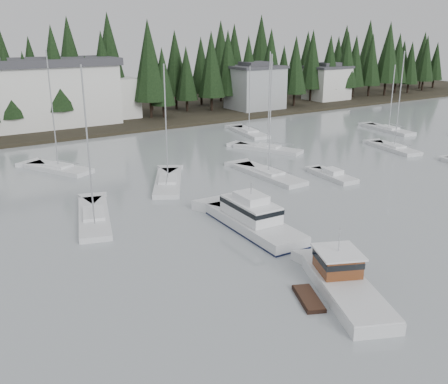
% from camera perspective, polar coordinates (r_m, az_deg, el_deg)
% --- Properties ---
extents(far_shore_land, '(240.00, 54.00, 1.00)m').
position_cam_1_polar(far_shore_land, '(104.94, -19.24, 8.41)').
color(far_shore_land, black).
rests_on(far_shore_land, ground).
extents(conifer_treeline, '(200.00, 22.00, 20.00)m').
position_cam_1_polar(conifer_treeline, '(94.46, -17.49, 7.61)').
color(conifer_treeline, black).
rests_on(conifer_treeline, ground).
extents(house_east_a, '(10.60, 8.48, 9.25)m').
position_cam_1_polar(house_east_a, '(102.74, 3.59, 11.94)').
color(house_east_a, '#999EA0').
rests_on(house_east_a, ground).
extents(house_east_b, '(9.54, 7.42, 8.25)m').
position_cam_1_polar(house_east_b, '(118.69, 11.70, 12.20)').
color(house_east_b, silver).
rests_on(house_east_b, ground).
extents(harbor_inn, '(29.50, 11.50, 10.90)m').
position_cam_1_polar(harbor_inn, '(89.38, -19.00, 10.66)').
color(harbor_inn, silver).
rests_on(harbor_inn, ground).
extents(lobster_boat_brown, '(6.67, 9.40, 4.43)m').
position_cam_1_polar(lobster_boat_brown, '(32.67, 13.46, -10.45)').
color(lobster_boat_brown, silver).
rests_on(lobster_boat_brown, ground).
extents(cabin_cruiser_center, '(3.89, 10.84, 4.58)m').
position_cam_1_polar(cabin_cruiser_center, '(41.55, 3.33, -3.33)').
color(cabin_cruiser_center, silver).
rests_on(cabin_cruiser_center, ground).
extents(sailboat_0, '(6.09, 9.87, 13.68)m').
position_cam_1_polar(sailboat_0, '(69.05, 5.01, 4.82)').
color(sailboat_0, silver).
rests_on(sailboat_0, ground).
extents(sailboat_1, '(3.88, 9.90, 11.11)m').
position_cam_1_polar(sailboat_1, '(86.58, 18.28, 6.68)').
color(sailboat_1, silver).
rests_on(sailboat_1, ground).
extents(sailboat_2, '(4.62, 10.23, 11.10)m').
position_cam_1_polar(sailboat_2, '(80.05, 2.87, 6.69)').
color(sailboat_2, silver).
rests_on(sailboat_2, ground).
extents(sailboat_3, '(2.87, 10.39, 13.95)m').
position_cam_1_polar(sailboat_3, '(56.70, 5.11, 1.87)').
color(sailboat_3, silver).
rests_on(sailboat_3, ground).
extents(sailboat_5, '(6.47, 9.19, 14.27)m').
position_cam_1_polar(sailboat_5, '(62.03, -18.37, 2.43)').
color(sailboat_5, silver).
rests_on(sailboat_5, ground).
extents(sailboat_7, '(7.33, 10.07, 13.15)m').
position_cam_1_polar(sailboat_7, '(53.81, -6.41, 0.93)').
color(sailboat_7, silver).
rests_on(sailboat_7, ground).
extents(sailboat_9, '(5.57, 10.55, 13.76)m').
position_cam_1_polar(sailboat_9, '(45.02, -14.61, -3.02)').
color(sailboat_9, silver).
rests_on(sailboat_9, ground).
extents(sailboat_11, '(4.31, 8.67, 13.73)m').
position_cam_1_polar(sailboat_11, '(72.96, 18.86, 4.64)').
color(sailboat_11, silver).
rests_on(sailboat_11, ground).
extents(runabout_1, '(2.90, 6.61, 1.42)m').
position_cam_1_polar(runabout_1, '(57.26, 12.30, 1.74)').
color(runabout_1, silver).
rests_on(runabout_1, ground).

